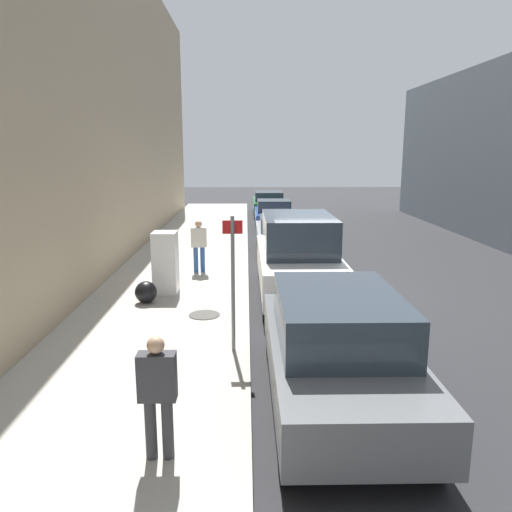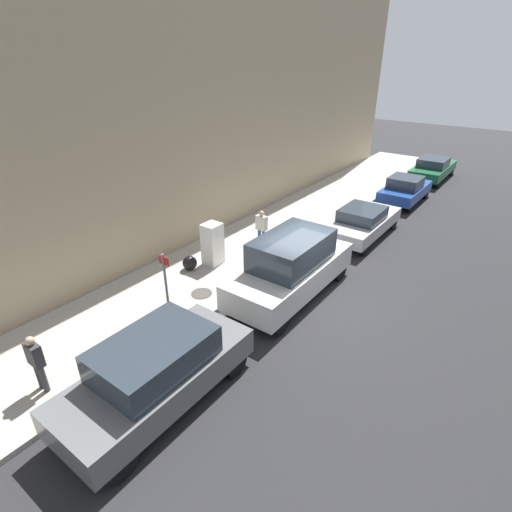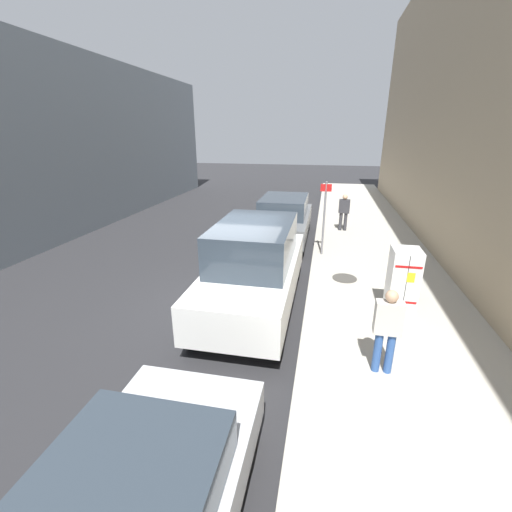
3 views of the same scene
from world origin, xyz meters
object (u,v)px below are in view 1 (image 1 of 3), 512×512
(parked_suv_gray, at_px, (337,348))
(parked_van_white, at_px, (298,257))
(parked_sedan_silver, at_px, (282,233))
(trash_bag, at_px, (146,292))
(pedestrian_standing_near, at_px, (158,390))
(pedestrian_walking_far, at_px, (199,243))
(parked_hatchback_blue, at_px, (273,214))
(street_sign_post, at_px, (233,277))
(discarded_refrigerator, at_px, (166,263))
(parked_sedan_green, at_px, (269,203))

(parked_suv_gray, height_order, parked_van_white, parked_van_white)
(parked_sedan_silver, bearing_deg, trash_bag, -118.86)
(trash_bag, distance_m, pedestrian_standing_near, 6.49)
(pedestrian_walking_far, xyz_separation_m, parked_sedan_silver, (2.77, 3.76, -0.34))
(trash_bag, xyz_separation_m, parked_hatchback_blue, (3.79, 12.56, 0.32))
(street_sign_post, relative_size, trash_bag, 4.68)
(trash_bag, xyz_separation_m, pedestrian_walking_far, (1.01, 3.11, 0.64))
(street_sign_post, distance_m, parked_van_white, 4.24)
(street_sign_post, distance_m, pedestrian_walking_far, 6.22)
(discarded_refrigerator, bearing_deg, parked_sedan_green, 78.65)
(discarded_refrigerator, bearing_deg, parked_van_white, 0.56)
(trash_bag, xyz_separation_m, parked_sedan_green, (3.79, 18.01, 0.33))
(street_sign_post, bearing_deg, parked_sedan_silver, 80.87)
(pedestrian_walking_far, bearing_deg, parked_van_white, 53.16)
(parked_hatchback_blue, relative_size, parked_sedan_green, 0.83)
(pedestrian_standing_near, height_order, parked_sedan_silver, pedestrian_standing_near)
(street_sign_post, bearing_deg, parked_sedan_green, 85.69)
(pedestrian_walking_far, height_order, parked_hatchback_blue, pedestrian_walking_far)
(discarded_refrigerator, bearing_deg, pedestrian_standing_near, -81.75)
(trash_bag, relative_size, pedestrian_walking_far, 0.34)
(parked_sedan_silver, height_order, parked_sedan_green, parked_sedan_green)
(discarded_refrigerator, height_order, parked_suv_gray, parked_suv_gray)
(street_sign_post, distance_m, parked_sedan_green, 21.06)
(discarded_refrigerator, relative_size, trash_bag, 2.99)
(discarded_refrigerator, xyz_separation_m, trash_bag, (-0.35, -0.90, -0.53))
(pedestrian_walking_far, distance_m, parked_sedan_green, 15.16)
(parked_hatchback_blue, bearing_deg, pedestrian_standing_near, -97.22)
(parked_van_white, distance_m, parked_sedan_silver, 5.95)
(pedestrian_walking_far, height_order, parked_sedan_green, pedestrian_walking_far)
(discarded_refrigerator, xyz_separation_m, street_sign_post, (1.85, -3.88, 0.60))
(discarded_refrigerator, distance_m, parked_van_white, 3.44)
(trash_bag, bearing_deg, street_sign_post, -53.48)
(parked_sedan_silver, xyz_separation_m, parked_sedan_green, (-0.00, 11.14, 0.02))
(street_sign_post, height_order, pedestrian_standing_near, street_sign_post)
(discarded_refrigerator, distance_m, parked_sedan_silver, 6.90)
(discarded_refrigerator, height_order, pedestrian_walking_far, discarded_refrigerator)
(parked_hatchback_blue, height_order, parked_sedan_green, parked_hatchback_blue)
(parked_suv_gray, bearing_deg, pedestrian_walking_far, 109.30)
(pedestrian_walking_far, distance_m, parked_suv_gray, 8.39)
(trash_bag, bearing_deg, parked_suv_gray, -51.77)
(pedestrian_standing_near, bearing_deg, parked_suv_gray, 34.41)
(parked_hatchback_blue, bearing_deg, trash_bag, -106.79)
(street_sign_post, relative_size, parked_sedan_green, 0.54)
(street_sign_post, height_order, pedestrian_walking_far, street_sign_post)
(discarded_refrigerator, relative_size, parked_suv_gray, 0.34)
(discarded_refrigerator, height_order, trash_bag, discarded_refrigerator)
(trash_bag, bearing_deg, parked_sedan_silver, 61.14)
(pedestrian_walking_far, height_order, parked_suv_gray, parked_suv_gray)
(pedestrian_standing_near, distance_m, parked_sedan_silver, 13.40)
(parked_suv_gray, bearing_deg, street_sign_post, 130.85)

